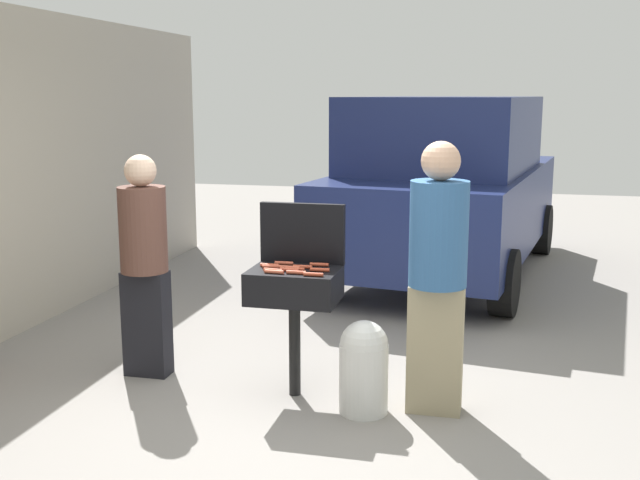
# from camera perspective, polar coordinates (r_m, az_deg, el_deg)

# --- Properties ---
(ground_plane) EXTENTS (24.00, 24.00, 0.00)m
(ground_plane) POSITION_cam_1_polar(r_m,az_deg,el_deg) (5.15, -1.76, -12.64)
(ground_plane) COLOR gray
(bbq_grill) EXTENTS (0.60, 0.44, 0.89)m
(bbq_grill) POSITION_cam_1_polar(r_m,az_deg,el_deg) (5.18, -1.93, -3.73)
(bbq_grill) COLOR black
(bbq_grill) RESTS_ON ground
(grill_lid_open) EXTENTS (0.60, 0.05, 0.42)m
(grill_lid_open) POSITION_cam_1_polar(r_m,az_deg,el_deg) (5.31, -1.32, 0.51)
(grill_lid_open) COLOR black
(grill_lid_open) RESTS_ON bbq_grill
(hot_dog_0) EXTENTS (0.13, 0.03, 0.03)m
(hot_dog_0) POSITION_cam_1_polar(r_m,az_deg,el_deg) (4.95, -0.50, -2.59)
(hot_dog_0) COLOR #AD4228
(hot_dog_0) RESTS_ON bbq_grill
(hot_dog_1) EXTENTS (0.13, 0.03, 0.03)m
(hot_dog_1) POSITION_cam_1_polar(r_m,az_deg,el_deg) (5.15, -2.24, -2.07)
(hot_dog_1) COLOR #C6593D
(hot_dog_1) RESTS_ON bbq_grill
(hot_dog_2) EXTENTS (0.13, 0.03, 0.03)m
(hot_dog_2) POSITION_cam_1_polar(r_m,az_deg,el_deg) (5.28, -2.70, -1.73)
(hot_dog_2) COLOR #B74C33
(hot_dog_2) RESTS_ON bbq_grill
(hot_dog_3) EXTENTS (0.13, 0.03, 0.03)m
(hot_dog_3) POSITION_cam_1_polar(r_m,az_deg,el_deg) (5.17, -1.30, -2.01)
(hot_dog_3) COLOR #AD4228
(hot_dog_3) RESTS_ON bbq_grill
(hot_dog_4) EXTENTS (0.13, 0.04, 0.03)m
(hot_dog_4) POSITION_cam_1_polar(r_m,az_deg,el_deg) (5.07, -3.51, -2.26)
(hot_dog_4) COLOR #AD4228
(hot_dog_4) RESTS_ON bbq_grill
(hot_dog_5) EXTENTS (0.13, 0.03, 0.03)m
(hot_dog_5) POSITION_cam_1_polar(r_m,az_deg,el_deg) (5.22, -3.77, -1.89)
(hot_dog_5) COLOR #B74C33
(hot_dog_5) RESTS_ON bbq_grill
(hot_dog_6) EXTENTS (0.13, 0.03, 0.03)m
(hot_dog_6) POSITION_cam_1_polar(r_m,az_deg,el_deg) (5.08, -0.02, -2.24)
(hot_dog_6) COLOR #AD4228
(hot_dog_6) RESTS_ON bbq_grill
(hot_dog_7) EXTENTS (0.13, 0.04, 0.03)m
(hot_dog_7) POSITION_cam_1_polar(r_m,az_deg,el_deg) (5.18, -3.61, -2.00)
(hot_dog_7) COLOR #B74C33
(hot_dog_7) RESTS_ON bbq_grill
(hot_dog_8) EXTENTS (0.13, 0.03, 0.03)m
(hot_dog_8) POSITION_cam_1_polar(r_m,az_deg,el_deg) (5.03, -3.44, -2.38)
(hot_dog_8) COLOR #C6593D
(hot_dog_8) RESTS_ON bbq_grill
(hot_dog_9) EXTENTS (0.13, 0.04, 0.03)m
(hot_dog_9) POSITION_cam_1_polar(r_m,az_deg,el_deg) (5.10, -1.88, -2.18)
(hot_dog_9) COLOR #AD4228
(hot_dog_9) RESTS_ON bbq_grill
(hot_dog_10) EXTENTS (0.13, 0.04, 0.03)m
(hot_dog_10) POSITION_cam_1_polar(r_m,az_deg,el_deg) (5.08, -2.28, -2.23)
(hot_dog_10) COLOR #B74C33
(hot_dog_10) RESTS_ON bbq_grill
(hot_dog_11) EXTENTS (0.13, 0.03, 0.03)m
(hot_dog_11) POSITION_cam_1_polar(r_m,az_deg,el_deg) (5.23, -0.05, -1.85)
(hot_dog_11) COLOR #AD4228
(hot_dog_11) RESTS_ON bbq_grill
(hot_dog_12) EXTENTS (0.13, 0.03, 0.03)m
(hot_dog_12) POSITION_cam_1_polar(r_m,az_deg,el_deg) (5.00, -1.79, -2.43)
(hot_dog_12) COLOR #B74C33
(hot_dog_12) RESTS_ON bbq_grill
(propane_tank) EXTENTS (0.32, 0.32, 0.62)m
(propane_tank) POSITION_cam_1_polar(r_m,az_deg,el_deg) (5.03, 3.28, -9.29)
(propane_tank) COLOR silver
(propane_tank) RESTS_ON ground
(person_left) EXTENTS (0.34, 0.34, 1.63)m
(person_left) POSITION_cam_1_polar(r_m,az_deg,el_deg) (5.67, -12.97, -1.29)
(person_left) COLOR black
(person_left) RESTS_ON ground
(person_right) EXTENTS (0.37, 0.37, 1.76)m
(person_right) POSITION_cam_1_polar(r_m,az_deg,el_deg) (4.91, 8.76, -2.12)
(person_right) COLOR gray
(person_right) RESTS_ON ground
(parked_minivan) EXTENTS (2.56, 4.63, 2.02)m
(parked_minivan) POSITION_cam_1_polar(r_m,az_deg,el_deg) (8.81, 9.45, 4.01)
(parked_minivan) COLOR navy
(parked_minivan) RESTS_ON ground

